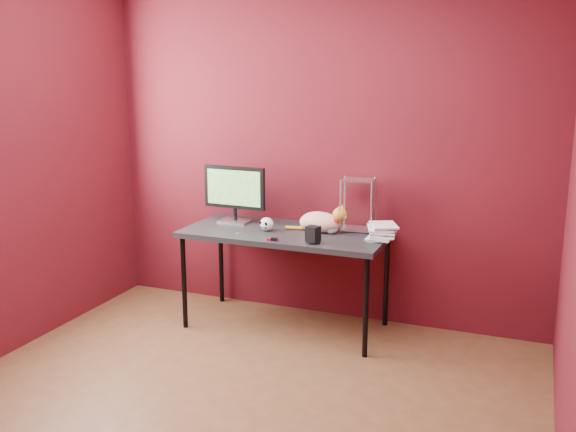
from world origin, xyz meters
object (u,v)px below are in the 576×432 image
at_px(cat, 321,222).
at_px(skull_mug, 267,224).
at_px(speaker, 313,235).
at_px(book_stack, 372,156).
at_px(monitor, 235,191).
at_px(desk, 286,237).

relative_size(cat, skull_mug, 4.53).
relative_size(skull_mug, speaker, 0.88).
height_order(skull_mug, book_stack, book_stack).
height_order(monitor, skull_mug, monitor).
distance_m(skull_mug, book_stack, 0.93).
height_order(desk, cat, cat).
height_order(skull_mug, speaker, speaker).
distance_m(skull_mug, speaker, 0.47).
bearing_deg(cat, monitor, -171.37).
relative_size(monitor, skull_mug, 4.82).
height_order(desk, speaker, speaker).
xyz_separation_m(skull_mug, speaker, (0.43, -0.19, 0.00)).
distance_m(monitor, cat, 0.74).
bearing_deg(monitor, speaker, -23.20).
distance_m(desk, speaker, 0.40).
bearing_deg(monitor, desk, -11.43).
xyz_separation_m(cat, speaker, (0.05, -0.31, -0.02)).
xyz_separation_m(desk, skull_mug, (-0.13, -0.05, 0.10)).
height_order(monitor, cat, monitor).
distance_m(desk, skull_mug, 0.17).
height_order(cat, skull_mug, cat).
bearing_deg(speaker, monitor, 171.80).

